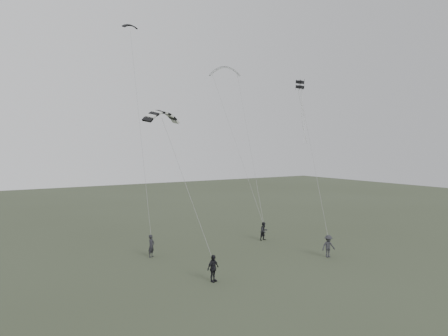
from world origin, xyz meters
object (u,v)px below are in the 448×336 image
flyer_right (264,231)px  kite_striped (162,112)px  flyer_left (151,246)px  flyer_center (213,268)px  kite_pale_large (225,67)px  flyer_far (328,246)px  kite_dark_small (130,25)px  kite_box (300,85)px

flyer_right → kite_striped: size_ratio=0.56×
flyer_left → flyer_center: bearing=-118.8°
flyer_left → flyer_right: 11.57m
flyer_right → kite_striped: 16.39m
flyer_right → flyer_center: flyer_center is taller
kite_striped → kite_pale_large: bearing=22.9°
flyer_left → kite_striped: size_ratio=0.59×
flyer_far → kite_striped: (-12.55, 4.47, 10.59)m
flyer_far → kite_dark_small: (-12.20, 11.69, 18.51)m
flyer_left → kite_pale_large: 22.84m
kite_box → flyer_far: bearing=-128.2°
kite_pale_large → kite_striped: 18.89m
kite_pale_large → kite_striped: (-13.14, -12.05, -6.24)m
flyer_center → kite_pale_large: size_ratio=0.52×
flyer_right → flyer_far: (0.52, -7.83, 0.03)m
flyer_far → flyer_right: bearing=104.6°
flyer_center → kite_pale_large: bearing=36.3°
flyer_far → kite_dark_small: size_ratio=1.37×
flyer_right → flyer_center: (-10.63, -8.27, 0.03)m
flyer_far → kite_box: kite_box is taller
flyer_left → kite_pale_large: size_ratio=0.52×
flyer_right → kite_dark_small: bearing=155.9°
kite_dark_small → kite_pale_large: kite_dark_small is taller
flyer_right → kite_dark_small: kite_dark_small is taller
kite_dark_small → flyer_center: bearing=-89.5°
flyer_right → kite_dark_small: size_ratio=1.32×
flyer_right → kite_striped: kite_striped is taller
flyer_center → flyer_right: bearing=18.8°
kite_box → kite_pale_large: bearing=70.0°
flyer_far → kite_striped: 17.02m
flyer_right → flyer_far: bearing=-92.0°
flyer_far → kite_pale_large: kite_pale_large is taller
kite_dark_small → kite_box: bearing=-30.8°
kite_striped → flyer_left: bearing=62.5°
flyer_left → flyer_right: (11.57, 0.12, -0.04)m
flyer_center → flyer_far: bearing=-16.8°
flyer_left → flyer_center: (0.94, -8.15, -0.01)m
flyer_left → kite_pale_large: (12.69, 8.81, 16.82)m
flyer_left → flyer_far: flyer_left is taller
kite_dark_small → kite_pale_large: (12.80, 4.84, -1.68)m
flyer_right → flyer_far: 7.85m
kite_dark_small → kite_striped: bearing=-97.2°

